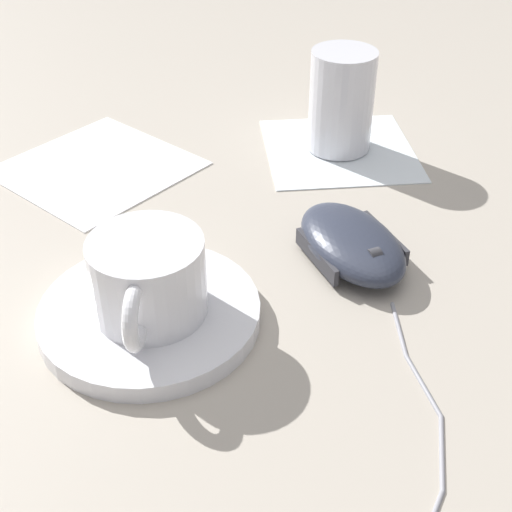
# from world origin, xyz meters

# --- Properties ---
(ground_plane) EXTENTS (3.00, 3.00, 0.00)m
(ground_plane) POSITION_xyz_m (0.00, 0.00, 0.00)
(ground_plane) COLOR #B2A899
(saucer) EXTENTS (0.16, 0.16, 0.01)m
(saucer) POSITION_xyz_m (-0.12, -0.11, 0.01)
(saucer) COLOR white
(saucer) RESTS_ON ground
(coffee_cup) EXTENTS (0.08, 0.10, 0.06)m
(coffee_cup) POSITION_xyz_m (-0.12, -0.12, 0.04)
(coffee_cup) COLOR white
(coffee_cup) RESTS_ON saucer
(computer_mouse) EXTENTS (0.09, 0.13, 0.03)m
(computer_mouse) POSITION_xyz_m (0.05, -0.07, 0.02)
(computer_mouse) COLOR #2D3342
(computer_mouse) RESTS_ON ground
(napkin_under_glass) EXTENTS (0.16, 0.16, 0.00)m
(napkin_under_glass) POSITION_xyz_m (0.10, 0.10, 0.00)
(napkin_under_glass) COLOR white
(napkin_under_glass) RESTS_ON ground
(drinking_glass) EXTENTS (0.06, 0.06, 0.10)m
(drinking_glass) POSITION_xyz_m (0.10, 0.11, 0.05)
(drinking_glass) COLOR silver
(drinking_glass) RESTS_ON napkin_under_glass
(napkin_spare) EXTENTS (0.22, 0.22, 0.00)m
(napkin_spare) POSITION_xyz_m (-0.14, 0.12, 0.00)
(napkin_spare) COLOR white
(napkin_spare) RESTS_ON ground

